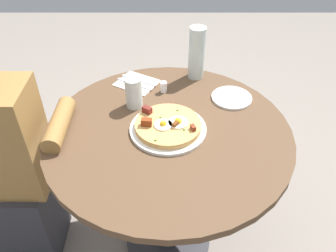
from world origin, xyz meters
TOP-DOWN VIEW (x-y plane):
  - ground_plane at (0.00, 0.00)m, footprint 6.00×6.00m
  - dining_table at (0.00, 0.00)m, footprint 0.93×0.93m
  - person_seated at (-0.68, 0.00)m, footprint 0.51×0.28m
  - pizza_plate at (0.00, 0.00)m, footprint 0.29×0.29m
  - breakfast_pizza at (-0.00, 0.00)m, footprint 0.25×0.25m
  - bread_plate at (0.27, 0.20)m, footprint 0.17×0.17m
  - napkin at (-0.14, 0.32)m, footprint 0.22×0.21m
  - fork at (-0.13, 0.34)m, footprint 0.16×0.10m
  - knife at (-0.15, 0.31)m, footprint 0.16×0.10m
  - water_glass at (-0.14, 0.16)m, footprint 0.07×0.07m
  - water_bottle at (0.13, 0.38)m, footprint 0.07×0.07m
  - salt_shaker at (-0.02, 0.26)m, footprint 0.03×0.03m

SIDE VIEW (x-z plane):
  - ground_plane at x=0.00m, z-range 0.00..0.00m
  - person_seated at x=-0.68m, z-range -0.06..1.07m
  - dining_table at x=0.00m, z-range 0.19..0.93m
  - napkin at x=-0.14m, z-range 0.74..0.74m
  - bread_plate at x=0.27m, z-range 0.74..0.75m
  - pizza_plate at x=0.00m, z-range 0.74..0.75m
  - fork at x=-0.13m, z-range 0.74..0.75m
  - knife at x=-0.15m, z-range 0.74..0.75m
  - salt_shaker at x=-0.02m, z-range 0.74..0.79m
  - breakfast_pizza at x=0.00m, z-range 0.74..0.79m
  - water_glass at x=-0.14m, z-range 0.74..0.87m
  - water_bottle at x=0.13m, z-range 0.74..0.98m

